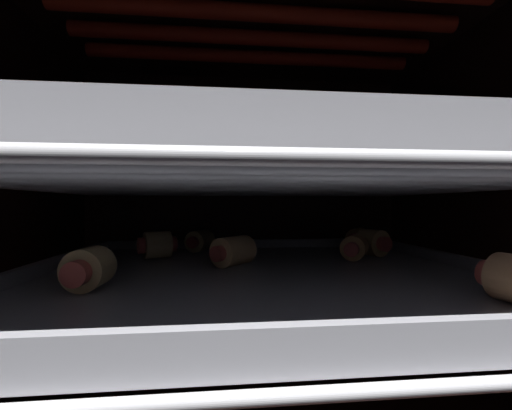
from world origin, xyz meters
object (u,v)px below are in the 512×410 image
Objects in this scene: pig_in_blanket_upper_3 at (62,146)px; oven_rack_lower at (262,286)px; pig_in_blanket_lower_6 at (200,241)px; pig_in_blanket_upper_0 at (284,172)px; oven_rack_upper at (262,186)px; pig_in_blanket_lower_4 at (354,247)px; pig_in_blanket_lower_1 at (89,268)px; heating_element at (262,13)px; pig_in_blanket_lower_3 at (372,243)px; pig_in_blanket_upper_5 at (161,171)px; baking_tray_upper at (262,176)px; pig_in_blanket_lower_2 at (233,251)px; pig_in_blanket_lower_5 at (157,245)px; pig_in_blanket_upper_6 at (280,163)px; pig_in_blanket_upper_7 at (225,158)px; pig_in_blanket_lower_0 at (358,238)px; baking_tray_lower at (262,275)px; pig_in_blanket_upper_2 at (437,148)px; pig_in_blanket_upper_1 at (195,154)px; pig_in_blanket_upper_4 at (135,129)px; pig_in_blanket_upper_8 at (362,160)px.

oven_rack_lower is at bearing 21.90° from pig_in_blanket_upper_3.
pig_in_blanket_upper_0 is at bearing -4.77° from pig_in_blanket_lower_6.
pig_in_blanket_lower_4 is at bearing 26.23° from oven_rack_upper.
pig_in_blanket_lower_1 is 21.86cm from pig_in_blanket_lower_6.
pig_in_blanket_lower_4 is 20.41cm from pig_in_blanket_lower_6.
heating_element is 0.84× the size of oven_rack_upper.
oven_rack_upper is at bearing -90.00° from oven_rack_lower.
pig_in_blanket_lower_3 is 0.93× the size of pig_in_blanket_upper_5.
pig_in_blanket_lower_2 is at bearing 130.61° from baking_tray_upper.
pig_in_blanket_lower_3 is 1.03× the size of pig_in_blanket_lower_5.
heating_element is at bearing 23.01° from pig_in_blanket_lower_1.
heating_element reaches higher than oven_rack_lower.
pig_in_blanket_upper_3 is at bearing -167.46° from pig_in_blanket_lower_1.
heating_element is at bearing -134.71° from pig_in_blanket_upper_6.
pig_in_blanket_upper_5 is at bearing 123.84° from pig_in_blanket_upper_7.
pig_in_blanket_lower_1 is (-29.70, -21.05, 0.08)cm from pig_in_blanket_lower_0.
pig_in_blanket_lower_1 is 22.23cm from pig_in_blanket_upper_5.
oven_rack_lower is at bearing -38.42° from pig_in_blanket_lower_5.
pig_in_blanket_lower_5 reaches higher than baking_tray_lower.
pig_in_blanket_upper_2 reaches higher than baking_tray_lower.
oven_rack_upper is (2.66, -3.11, 6.60)cm from pig_in_blanket_lower_2.
heating_element is 7.43× the size of pig_in_blanket_upper_1.
pig_in_blanket_lower_5 is at bearing 145.99° from pig_in_blanket_upper_2.
pig_in_blanket_lower_2 is at bearing 67.93° from pig_in_blanket_upper_4.
pig_in_blanket_lower_1 is at bearing -156.99° from baking_tray_lower.
baking_tray_lower is 1.00× the size of baking_tray_upper.
baking_tray_upper reaches higher than pig_in_blanket_lower_4.
pig_in_blanket_upper_5 is 25.83cm from pig_in_blanket_upper_8.
pig_in_blanket_lower_4 is 14.20cm from pig_in_blanket_upper_0.
pig_in_blanket_lower_6 is 0.97× the size of pig_in_blanket_upper_5.
baking_tray_lower is 8.62× the size of pig_in_blanket_lower_5.
pig_in_blanket_lower_5 is 0.76× the size of pig_in_blanket_upper_6.
pig_in_blanket_lower_3 is 0.85× the size of pig_in_blanket_upper_7.
pig_in_blanket_lower_5 is 0.10× the size of oven_rack_upper.
pig_in_blanket_upper_4 is at bearing -125.87° from baking_tray_lower.
heating_element reaches higher than pig_in_blanket_upper_0.
pig_in_blanket_upper_4 is (-23.81, -20.67, 9.03)cm from pig_in_blanket_lower_3.
pig_in_blanket_upper_0 reaches higher than pig_in_blanket_upper_6.
pig_in_blanket_lower_2 is 0.84× the size of pig_in_blanket_upper_6.
pig_in_blanket_upper_5 reaches higher than pig_in_blanket_lower_2.
pig_in_blanket_upper_4 is (-8.93, -12.35, 2.54)cm from oven_rack_upper.
pig_in_blanket_upper_6 is at bearing 26.64° from pig_in_blanket_lower_1.
pig_in_blanket_lower_6 is (7.06, 20.69, -0.14)cm from pig_in_blanket_lower_1.
pig_in_blanket_upper_4 reaches higher than baking_tray_lower.
pig_in_blanket_upper_8 is (17.77, -12.44, 9.63)cm from pig_in_blanket_lower_6.
pig_in_blanket_upper_6 is at bearing 45.29° from oven_rack_upper.
pig_in_blanket_upper_2 is (12.97, -7.39, 11.28)cm from baking_tray_lower.
baking_tray_upper is at bearing 90.00° from heating_element.
pig_in_blanket_lower_3 is 18.23cm from oven_rack_upper.
oven_rack_upper is (6.77, -14.81, 6.70)cm from pig_in_blanket_lower_6.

